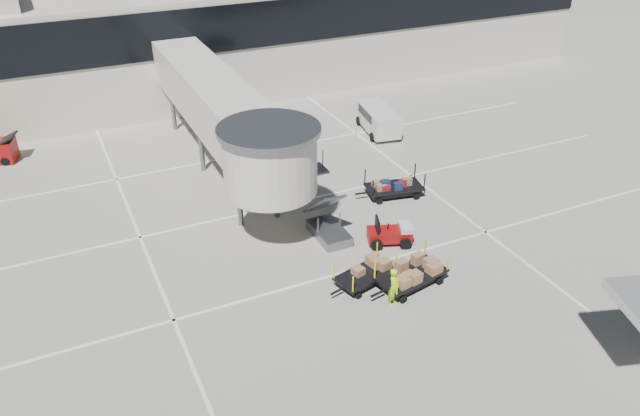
# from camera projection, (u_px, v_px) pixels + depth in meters

# --- Properties ---
(ground) EXTENTS (140.00, 140.00, 0.00)m
(ground) POSITION_uv_depth(u_px,v_px,m) (406.00, 284.00, 27.88)
(ground) COLOR #B3AFA0
(ground) RESTS_ON ground
(lane_markings) EXTENTS (40.00, 30.00, 0.02)m
(lane_markings) POSITION_uv_depth(u_px,v_px,m) (307.00, 196.00, 34.94)
(lane_markings) COLOR white
(lane_markings) RESTS_ON ground
(terminal) EXTENTS (64.00, 12.11, 15.20)m
(terminal) POSITION_uv_depth(u_px,v_px,m) (203.00, 36.00, 49.15)
(terminal) COLOR beige
(terminal) RESTS_ON ground
(jet_bridge) EXTENTS (5.70, 20.40, 6.03)m
(jet_bridge) POSITION_uv_depth(u_px,v_px,m) (229.00, 116.00, 33.88)
(jet_bridge) COLOR beige
(jet_bridge) RESTS_ON ground
(baggage_tug) EXTENTS (2.38, 1.98, 1.42)m
(baggage_tug) POSITION_uv_depth(u_px,v_px,m) (391.00, 234.00, 30.57)
(baggage_tug) COLOR maroon
(baggage_tug) RESTS_ON ground
(suitcase_cart) EXTENTS (3.91, 2.10, 1.50)m
(suitcase_cart) POSITION_uv_depth(u_px,v_px,m) (394.00, 187.00, 34.79)
(suitcase_cart) COLOR black
(suitcase_cart) RESTS_ON ground
(box_cart_near) EXTENTS (4.00, 2.16, 1.53)m
(box_cart_near) POSITION_uv_depth(u_px,v_px,m) (412.00, 272.00, 27.61)
(box_cart_near) COLOR black
(box_cart_near) RESTS_ON ground
(box_cart_far) EXTENTS (3.45, 2.02, 1.32)m
(box_cart_far) POSITION_uv_depth(u_px,v_px,m) (363.00, 275.00, 27.70)
(box_cart_far) COLOR black
(box_cart_far) RESTS_ON ground
(ground_worker) EXTENTS (0.78, 0.71, 1.80)m
(ground_worker) POSITION_uv_depth(u_px,v_px,m) (394.00, 287.00, 26.25)
(ground_worker) COLOR #98D716
(ground_worker) RESTS_ON ground
(minivan) EXTENTS (2.56, 4.66, 1.67)m
(minivan) POSITION_uv_depth(u_px,v_px,m) (377.00, 117.00, 42.51)
(minivan) COLOR silver
(minivan) RESTS_ON ground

